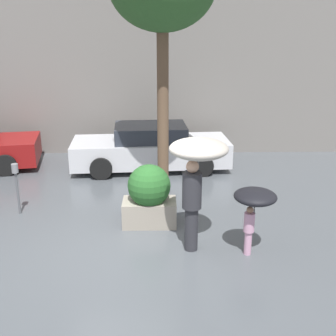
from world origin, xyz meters
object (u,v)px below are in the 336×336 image
at_px(parking_meter, 16,178).
at_px(planter_box, 149,195).
at_px(person_adult, 197,164).
at_px(parked_car_near, 151,148).
at_px(person_child, 254,201).

bearing_deg(parking_meter, planter_box, -11.21).
distance_m(planter_box, person_adult, 1.66).
bearing_deg(planter_box, person_adult, -48.55).
height_order(planter_box, parking_meter, planter_box).
bearing_deg(parked_car_near, parking_meter, 133.89).
distance_m(person_child, parked_car_near, 5.38).
xyz_separation_m(person_adult, person_child, (1.01, -0.26, -0.61)).
height_order(planter_box, person_child, planter_box).
relative_size(person_child, parking_meter, 1.07).
xyz_separation_m(person_adult, parked_car_near, (-0.93, 4.74, -1.05)).
distance_m(person_adult, parking_meter, 4.19).
xyz_separation_m(person_child, parked_car_near, (-1.94, 5.00, -0.43)).
height_order(parked_car_near, parking_meter, parked_car_near).
bearing_deg(planter_box, parking_meter, 168.79).
height_order(planter_box, parked_car_near, planter_box).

